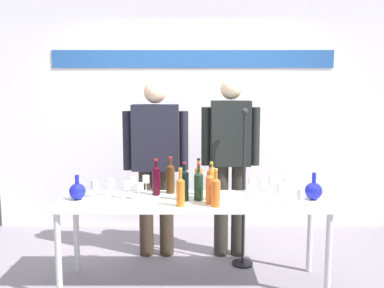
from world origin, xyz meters
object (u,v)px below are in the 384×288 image
Objects in this scene: wine_glass_left_5 at (125,186)px; wine_glass_right_4 at (299,194)px; wine_bottle_6 at (215,191)px; wine_glass_right_1 at (278,190)px; wine_bottle_3 at (155,179)px; wine_bottle_8 at (169,177)px; display_table at (192,206)px; presenter_left at (155,156)px; decanter_blue_right at (312,191)px; wine_glass_left_4 at (145,180)px; wine_glass_left_1 at (94,185)px; decanter_blue_left at (76,191)px; wine_bottle_4 at (183,184)px; wine_bottle_1 at (197,179)px; wine_glass_right_3 at (262,184)px; wine_bottle_0 at (179,191)px; wine_glass_left_0 at (139,188)px; presenter_right at (229,156)px; wine_glass_left_2 at (132,181)px; wine_glass_right_0 at (271,180)px; wine_bottle_7 at (210,183)px; wine_bottle_2 at (197,185)px; wine_bottle_5 at (209,188)px; wine_glass_right_2 at (250,181)px; wine_glass_right_5 at (285,183)px; wine_glass_left_3 at (109,184)px.

wine_glass_right_4 is (1.39, -0.25, -0.01)m from wine_glass_left_5.
wine_bottle_6 reaches higher than wine_glass_right_1.
wine_bottle_3 is 0.98× the size of wine_bottle_8.
display_table is at bearing 127.00° from wine_bottle_6.
presenter_left is at bearing 73.39° from wine_glass_left_5.
wine_glass_left_4 is at bearing 169.22° from decanter_blue_right.
wine_bottle_8 reaches higher than wine_bottle_3.
wine_glass_left_1 reaches higher than wine_glass_left_4.
decanter_blue_left is at bearing -163.66° from wine_bottle_8.
wine_bottle_4 is (0.89, -0.03, 0.06)m from decanter_blue_left.
wine_bottle_1 is 2.18× the size of wine_glass_right_3.
wine_bottle_0 is 2.14× the size of wine_glass_left_0.
wine_bottle_3 is 2.19× the size of wine_glass_right_4.
wine_glass_left_2 is at bearing -155.61° from presenter_right.
presenter_right reaches higher than wine_glass_left_2.
wine_glass_right_0 is (0.71, 0.25, 0.17)m from display_table.
wine_bottle_7 reaches higher than wine_glass_left_0.
wine_bottle_0 reaches higher than wine_glass_left_2.
wine_glass_left_0 is (0.52, -0.00, 0.03)m from decanter_blue_left.
wine_glass_right_0 is (1.13, 0.00, -0.00)m from wine_glass_left_4.
presenter_right is 11.74× the size of wine_glass_left_1.
wine_bottle_2 is 1.96× the size of wine_glass_right_1.
wine_bottle_5 is (-0.23, -0.80, -0.13)m from presenter_right.
wine_bottle_3 reaches higher than wine_glass_right_2.
wine_bottle_0 is 1.93× the size of wine_glass_right_5.
wine_bottle_0 is 0.94× the size of wine_bottle_8.
wine_bottle_8 is 0.95m from wine_glass_right_1.
presenter_left is 0.98× the size of presenter_right.
wine_glass_left_4 is at bearing 1.73° from wine_glass_left_2.
wine_glass_right_1 is at bearing -161.66° from decanter_blue_right.
decanter_blue_left is 0.40m from wine_glass_left_5.
wine_bottle_5 reaches higher than wine_glass_right_2.
presenter_right is 12.43× the size of wine_glass_left_0.
wine_bottle_1 is 2.24× the size of wine_glass_left_0.
wine_glass_left_2 is (-0.10, 0.27, -0.01)m from wine_glass_left_0.
wine_glass_right_5 reaches higher than wine_glass_right_3.
wine_bottle_3 is (-0.69, -0.52, -0.12)m from presenter_right.
wine_bottle_0 reaches higher than decanter_blue_left.
wine_bottle_1 is 0.40m from wine_bottle_6.
wine_bottle_2 is 0.81m from wine_glass_right_4.
wine_bottle_4 is 1.06× the size of wine_bottle_6.
wine_glass_right_1 is at bearing 7.09° from wine_bottle_0.
presenter_left is 5.70× the size of wine_bottle_0.
wine_glass_left_1 is at bearing -146.78° from wine_glass_left_2.
decanter_blue_left is 0.52m from wine_glass_left_0.
wine_bottle_0 is 0.96× the size of wine_bottle_7.
wine_bottle_8 is (-0.25, 0.05, 0.00)m from wine_bottle_1.
decanter_blue_right is at bearing -10.14° from wine_bottle_1.
wine_glass_right_5 is (0.21, 0.02, 0.00)m from wine_glass_right_3.
wine_bottle_6 is 0.94m from wine_glass_left_3.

